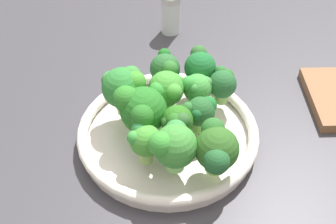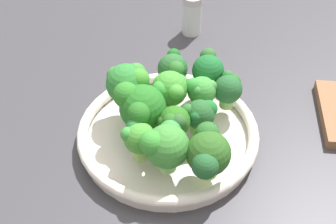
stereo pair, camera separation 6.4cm
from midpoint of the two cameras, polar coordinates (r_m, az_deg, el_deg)
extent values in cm
cube|color=#3A383F|center=(68.29, 1.46, -5.20)|extent=(130.00, 130.00, 2.50)
cylinder|color=silver|center=(67.75, 2.71, -3.37)|extent=(25.44, 25.44, 1.31)
torus|color=silver|center=(66.70, 2.75, -2.51)|extent=(26.50, 26.50, 1.60)
cylinder|color=#8ED174|center=(60.25, 2.96, -6.37)|extent=(2.49, 2.49, 2.16)
sphere|color=#3C8735|center=(58.03, 3.07, -4.48)|extent=(5.77, 5.77, 5.77)
sphere|color=#368F30|center=(56.51, 1.21, -4.05)|extent=(3.24, 3.24, 3.24)
sphere|color=#36843F|center=(58.78, 3.36, -2.60)|extent=(3.00, 3.00, 3.00)
cylinder|color=#98CF67|center=(71.70, 7.43, 3.24)|extent=(2.13, 2.13, 2.51)
sphere|color=#1B632B|center=(69.92, 7.63, 5.03)|extent=(4.88, 4.88, 4.88)
sphere|color=#225E2B|center=(70.87, 7.57, 5.99)|extent=(2.21, 2.21, 2.21)
sphere|color=#2C5D2A|center=(70.76, 7.63, 6.77)|extent=(2.59, 2.59, 2.59)
cylinder|color=#86C966|center=(63.36, 3.70, -3.02)|extent=(2.08, 2.08, 2.46)
sphere|color=#28681B|center=(61.49, 3.81, -1.32)|extent=(4.31, 4.31, 4.31)
sphere|color=#2C5921|center=(60.94, 2.56, -1.46)|extent=(1.98, 1.98, 1.98)
sphere|color=#26611F|center=(59.85, 3.37, -1.35)|extent=(2.23, 2.23, 2.23)
sphere|color=#2C5829|center=(59.80, 4.36, -1.38)|extent=(2.20, 2.20, 2.20)
cylinder|color=#77B74C|center=(65.31, 6.72, -1.91)|extent=(2.66, 2.66, 1.85)
sphere|color=#235829|center=(63.72, 6.89, -0.45)|extent=(4.23, 4.23, 4.23)
sphere|color=#29642C|center=(62.97, 5.39, 0.05)|extent=(1.93, 1.93, 1.93)
sphere|color=#1A5A2B|center=(62.28, 6.42, -0.78)|extent=(1.69, 1.69, 1.69)
sphere|color=#1C6729|center=(63.93, 7.94, 0.24)|extent=(2.53, 2.53, 2.53)
cylinder|color=#85C363|center=(64.69, -0.35, -1.89)|extent=(2.09, 2.09, 2.15)
sphere|color=#236C21|center=(62.46, -0.36, 0.18)|extent=(6.55, 6.55, 6.55)
sphere|color=#2C7A26|center=(62.15, -2.34, 1.96)|extent=(3.67, 3.67, 3.67)
sphere|color=#2D6A30|center=(62.24, -2.35, 1.40)|extent=(2.71, 2.71, 2.71)
sphere|color=#246720|center=(59.53, -0.64, -0.38)|extent=(3.15, 3.15, 3.15)
cylinder|color=#9DC86B|center=(68.14, -2.38, 1.26)|extent=(2.09, 2.09, 2.77)
sphere|color=#2C7A31|center=(65.97, -2.46, 3.40)|extent=(5.95, 5.95, 5.95)
sphere|color=#378134|center=(65.90, -1.23, 4.72)|extent=(3.05, 3.05, 3.05)
sphere|color=#367E38|center=(66.74, -3.76, 4.42)|extent=(2.80, 2.80, 2.80)
sphere|color=#3C8E2D|center=(65.12, -0.92, 3.95)|extent=(3.33, 3.33, 3.33)
cylinder|color=#83BD5E|center=(68.22, 2.85, 1.00)|extent=(1.96, 1.96, 2.25)
sphere|color=#409133|center=(66.35, 2.93, 2.82)|extent=(5.27, 5.27, 5.27)
sphere|color=green|center=(66.98, 4.13, 3.63)|extent=(2.40, 2.40, 2.40)
sphere|color=green|center=(65.14, 2.00, 2.57)|extent=(3.04, 3.04, 3.04)
sphere|color=green|center=(64.42, 3.81, 2.30)|extent=(2.48, 2.48, 2.48)
cylinder|color=#96C762|center=(71.59, 3.13, 3.55)|extent=(2.60, 2.60, 2.56)
sphere|color=#285E2D|center=(69.84, 3.21, 5.31)|extent=(4.63, 4.63, 4.63)
sphere|color=#2C6A29|center=(67.79, 3.59, 5.24)|extent=(2.46, 2.46, 2.46)
sphere|color=#1C6320|center=(70.67, 3.33, 7.01)|extent=(2.04, 2.04, 2.04)
cylinder|color=#96C35F|center=(68.93, 6.80, 1.03)|extent=(2.73, 2.73, 1.89)
sphere|color=green|center=(67.39, 6.96, 2.51)|extent=(4.32, 4.32, 4.32)
sphere|color=#41843D|center=(67.16, 8.07, 3.08)|extent=(1.89, 1.89, 1.89)
sphere|color=#3A883B|center=(66.01, 6.52, 2.49)|extent=(1.81, 1.81, 1.81)
sphere|color=#318A34|center=(66.45, 6.01, 3.08)|extent=(2.49, 2.49, 2.49)
cylinder|color=#88B058|center=(61.15, -0.48, -5.10)|extent=(1.88, 1.88, 2.47)
sphere|color=#429131|center=(59.22, -0.50, -3.41)|extent=(4.25, 4.25, 4.25)
sphere|color=#2E833E|center=(59.32, -1.07, -1.90)|extent=(2.31, 2.31, 2.31)
sphere|color=#378F37|center=(58.47, -1.95, -2.94)|extent=(1.90, 1.90, 1.90)
cylinder|color=#82B559|center=(69.78, 9.93, 1.24)|extent=(2.11, 2.11, 1.89)
sphere|color=#245A2D|center=(68.27, 10.16, 2.69)|extent=(4.27, 4.27, 4.27)
sphere|color=#276429|center=(69.00, 10.09, 4.27)|extent=(1.85, 1.85, 1.85)
sphere|color=#225D1F|center=(68.70, 10.78, 3.57)|extent=(2.34, 2.34, 2.34)
cylinder|color=#99D667|center=(60.24, 7.97, -7.07)|extent=(2.79, 2.79, 1.91)
sphere|color=#2C5C20|center=(58.11, 8.24, -5.29)|extent=(5.78, 5.78, 5.78)
sphere|color=#276026|center=(58.90, 8.05, -2.87)|extent=(3.19, 3.19, 3.19)
sphere|color=#21582B|center=(56.22, 7.94, -6.80)|extent=(3.42, 3.42, 3.42)
cylinder|color=silver|center=(89.11, 5.09, 11.55)|extent=(3.66, 3.66, 6.57)
camera|label=1|loc=(0.03, -87.13, 2.69)|focal=48.91mm
camera|label=2|loc=(0.03, 92.87, -2.69)|focal=48.91mm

